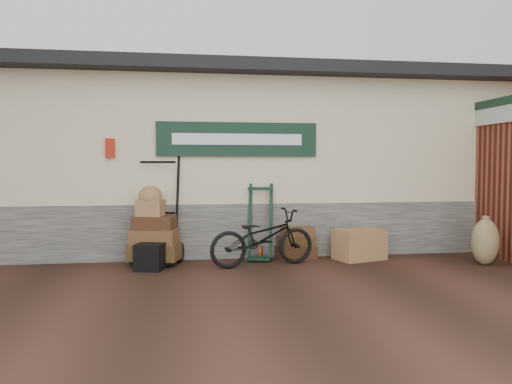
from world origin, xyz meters
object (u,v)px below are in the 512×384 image
(green_barrow, at_px, (260,222))
(suitcase_stack, at_px, (296,242))
(black_trunk, at_px, (150,257))
(bicycle, at_px, (262,234))
(wicker_hamper, at_px, (359,244))
(porter_trolley, at_px, (158,205))

(green_barrow, height_order, suitcase_stack, green_barrow)
(green_barrow, xyz_separation_m, black_trunk, (-1.72, -0.58, -0.42))
(black_trunk, distance_m, bicycle, 1.70)
(suitcase_stack, relative_size, black_trunk, 1.56)
(black_trunk, bearing_deg, wicker_hamper, 6.17)
(porter_trolley, distance_m, green_barrow, 1.65)
(wicker_hamper, height_order, bicycle, bicycle)
(green_barrow, relative_size, wicker_hamper, 1.61)
(suitcase_stack, distance_m, bicycle, 0.85)
(wicker_hamper, relative_size, black_trunk, 1.97)
(wicker_hamper, distance_m, bicycle, 1.69)
(bicycle, bearing_deg, wicker_hamper, -91.90)
(porter_trolley, xyz_separation_m, bicycle, (1.57, -0.52, -0.42))
(green_barrow, bearing_deg, suitcase_stack, 15.45)
(green_barrow, height_order, bicycle, green_barrow)
(porter_trolley, relative_size, green_barrow, 1.47)
(green_barrow, xyz_separation_m, wicker_hamper, (1.60, -0.22, -0.37))
(suitcase_stack, distance_m, black_trunk, 2.39)
(wicker_hamper, bearing_deg, bicycle, -169.75)
(black_trunk, bearing_deg, green_barrow, 18.57)
(black_trunk, bearing_deg, porter_trolley, 79.98)
(suitcase_stack, relative_size, wicker_hamper, 0.79)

